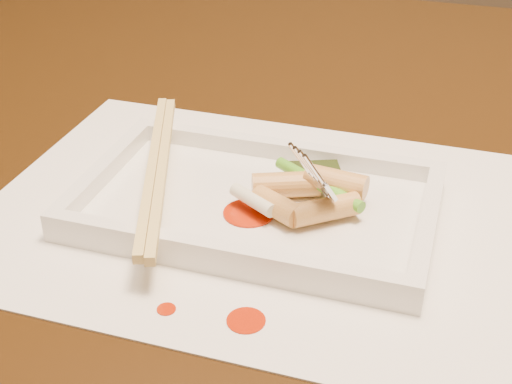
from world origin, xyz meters
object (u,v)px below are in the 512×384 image
(fork, at_px, (362,115))
(plate_base, at_px, (256,208))
(chopstick_a, at_px, (153,166))
(table, at_px, (248,222))
(placemat, at_px, (256,213))

(fork, bearing_deg, plate_base, -165.58)
(chopstick_a, bearing_deg, table, 75.54)
(table, distance_m, chopstick_a, 0.19)
(table, xyz_separation_m, plate_base, (0.05, -0.13, 0.11))
(plate_base, height_order, fork, fork)
(table, bearing_deg, chopstick_a, -104.46)
(table, distance_m, plate_base, 0.17)
(chopstick_a, xyz_separation_m, fork, (0.15, 0.02, 0.06))
(fork, bearing_deg, chopstick_a, -173.25)
(table, bearing_deg, plate_base, -69.41)
(placemat, height_order, plate_base, plate_base)
(placemat, relative_size, fork, 2.86)
(plate_base, bearing_deg, table, 110.59)
(plate_base, relative_size, fork, 1.86)
(placemat, relative_size, chopstick_a, 1.72)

